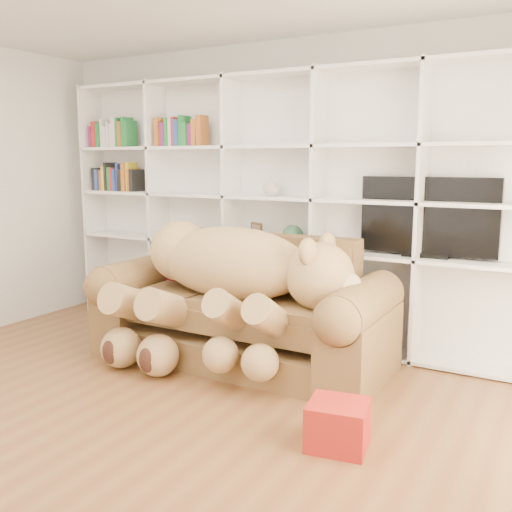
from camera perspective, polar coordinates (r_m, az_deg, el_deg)
The scene contains 14 objects.
floor at distance 3.67m, azimuth -16.13°, elevation -17.21°, with size 5.00×5.00×0.00m, color brown.
wall_back at distance 5.33m, azimuth 2.75°, elevation 6.52°, with size 5.00×0.02×2.70m, color white.
bookshelf at distance 5.33m, azimuth -0.24°, elevation 6.05°, with size 4.43×0.35×2.40m.
sofa at distance 4.70m, azimuth -1.32°, elevation -5.87°, with size 2.40×1.04×1.01m.
teddy_bear at distance 4.47m, azimuth -2.98°, elevation -2.22°, with size 1.95×1.03×1.13m.
throw_pillow at distance 5.14m, azimuth -7.02°, elevation -0.74°, with size 0.42×0.14×0.42m, color #4F0D16.
gift_box at distance 3.44m, azimuth 8.21°, elevation -16.37°, with size 0.33×0.31×0.27m, color #AD1F17.
tv at distance 4.75m, azimuth 16.86°, elevation 3.69°, with size 1.08×0.18×0.64m.
picture_frame at distance 5.28m, azimuth 0.05°, elevation 2.34°, with size 0.15×0.03×0.19m, color brown.
green_vase at distance 5.11m, azimuth 3.68°, elevation 2.02°, with size 0.20×0.20×0.20m, color #305E40.
figurine_tall at distance 5.67m, azimuth -6.40°, elevation 2.48°, with size 0.07×0.07×0.15m, color beige.
figurine_short at distance 5.65m, azimuth -6.02°, elevation 2.31°, with size 0.07×0.07×0.12m, color beige.
snow_globe at distance 5.52m, azimuth -4.04°, elevation 2.12°, with size 0.10×0.10×0.10m, color silver.
shelf_vase at distance 5.17m, azimuth 1.55°, elevation 7.01°, with size 0.17×0.17×0.17m, color beige.
Camera 1 is at (2.39, -2.26, 1.63)m, focal length 40.00 mm.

